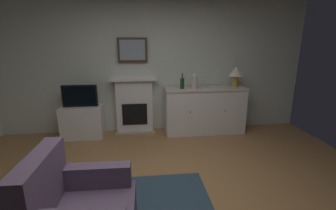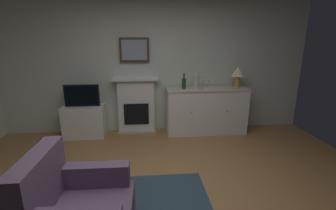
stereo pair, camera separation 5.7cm
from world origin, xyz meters
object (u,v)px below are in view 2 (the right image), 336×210
Objects in this scene: wine_bottle at (184,83)px; sideboard_cabinet at (206,110)px; tv_cabinet at (85,121)px; table_lamp at (238,73)px; wine_glass_center at (209,82)px; vase_decorative at (196,81)px; tv_set at (82,96)px; fireplace_unit at (136,105)px; wine_glass_left at (204,82)px; framed_picture at (134,50)px.

sideboard_cabinet is at bearing 4.26° from wine_bottle.
wine_bottle is 0.39× the size of tv_cabinet.
table_lamp is 0.57m from wine_glass_center.
vase_decorative is at bearing -167.78° from sideboard_cabinet.
tv_set is (-1.88, 0.03, -0.20)m from wine_bottle.
fireplace_unit is 6.67× the size of wine_glass_left.
sideboard_cabinet is 0.58m from wine_glass_left.
wine_glass_center reaches higher than tv_set.
wine_glass_left is (1.29, -0.28, -0.59)m from framed_picture.
vase_decorative is at bearing 177.65° from wine_glass_left.
sideboard_cabinet is at bearing -180.00° from table_lamp.
wine_bottle is at bearing -177.58° from wine_glass_center.
framed_picture is 0.89× the size of tv_set.
wine_glass_center is 0.59× the size of vase_decorative.
framed_picture is 1.54m from wine_glass_center.
wine_bottle is 1.76× the size of wine_glass_left.
fireplace_unit is at bearing 168.72° from vase_decorative.
framed_picture reaches higher than wine_glass_left.
framed_picture is at bearing 170.77° from sideboard_cabinet.
table_lamp is at bearing -5.18° from fireplace_unit.
vase_decorative is at bearing -13.46° from framed_picture.
wine_glass_left is 0.59× the size of vase_decorative.
fireplace_unit reaches higher than tv_cabinet.
tv_cabinet is (-0.97, -0.16, -0.24)m from fireplace_unit.
tv_set is (-2.38, 0.01, -0.22)m from wine_glass_center.
framed_picture reaches higher than vase_decorative.
tv_cabinet is at bearing 178.20° from wine_glass_left.
tv_set is at bearing -179.80° from sideboard_cabinet.
vase_decorative is 0.45× the size of tv_set.
fireplace_unit is at bearing 166.88° from wine_bottle.
sideboard_cabinet is at bearing -0.37° from tv_cabinet.
table_lamp is 0.83m from vase_decorative.
wine_glass_center is (1.40, -0.19, 0.48)m from fireplace_unit.
fireplace_unit is at bearing -90.00° from framed_picture.
table_lamp is at bearing -6.49° from framed_picture.
framed_picture is at bearing 13.31° from tv_set.
wine_glass_center is (0.49, 0.02, 0.01)m from wine_bottle.
wine_bottle is at bearing -13.12° from fireplace_unit.
framed_picture reaches higher than fireplace_unit.
vase_decorative is 2.24m from tv_cabinet.
table_lamp is at bearing 0.16° from tv_set.
framed_picture is 0.73× the size of tv_cabinet.
tv_set is at bearing 178.87° from vase_decorative.
wine_bottle reaches higher than wine_glass_left.
fireplace_unit is 3.79× the size of wine_bottle.
tv_set reaches higher than tv_cabinet.
framed_picture is 1.90× the size of wine_bottle.
wine_glass_center is (1.40, -0.24, -0.59)m from framed_picture.
tv_cabinet is 1.21× the size of tv_set.
sideboard_cabinet is 2.53× the size of tv_set.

